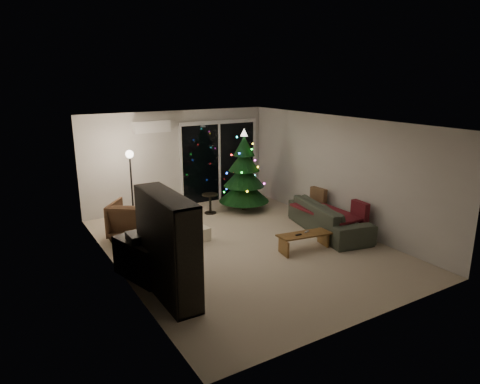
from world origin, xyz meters
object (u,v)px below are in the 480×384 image
object	(u,v)px
armchair	(133,219)
coffee_table	(304,242)
bookshelf	(155,249)
media_cabinet	(140,260)
christmas_tree	(244,170)
sofa	(329,217)

from	to	relation	value
armchair	coffee_table	xyz separation A→B (m)	(2.69, -2.43, -0.23)
bookshelf	armchair	distance (m)	2.81
media_cabinet	armchair	world-z (taller)	armchair
bookshelf	media_cabinet	xyz separation A→B (m)	(0.00, 0.79, -0.49)
media_cabinet	coffee_table	size ratio (longest dim) A/B	1.01
media_cabinet	christmas_tree	distance (m)	4.33
media_cabinet	armchair	bearing A→B (deg)	60.61
armchair	coffee_table	size ratio (longest dim) A/B	0.82
christmas_tree	armchair	bearing A→B (deg)	-171.72
armchair	media_cabinet	bearing A→B (deg)	114.17
bookshelf	sofa	size ratio (longest dim) A/B	0.73
sofa	bookshelf	bearing A→B (deg)	112.52
media_cabinet	armchair	size ratio (longest dim) A/B	1.22
armchair	sofa	xyz separation A→B (m)	(3.81, -1.90, -0.07)
media_cabinet	coffee_table	distance (m)	3.22
coffee_table	christmas_tree	bearing A→B (deg)	91.50
bookshelf	coffee_table	xyz separation A→B (m)	(3.18, 0.31, -0.65)
media_cabinet	christmas_tree	xyz separation A→B (m)	(3.54, 2.38, 0.71)
bookshelf	christmas_tree	xyz separation A→B (m)	(3.54, 3.18, 0.22)
bookshelf	coffee_table	world-z (taller)	bookshelf
bookshelf	sofa	distance (m)	4.41
coffee_table	christmas_tree	world-z (taller)	christmas_tree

